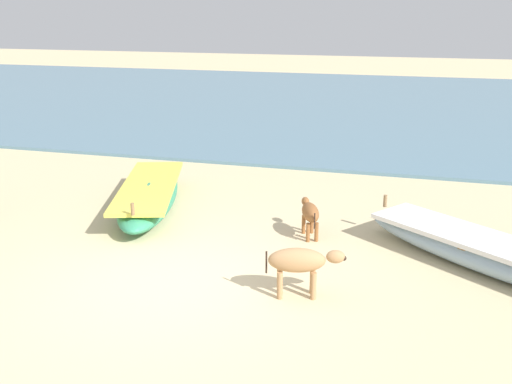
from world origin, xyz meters
TOP-DOWN VIEW (x-y plane):
  - ground at (0.00, 0.00)m, footprint 80.00×80.00m
  - sea_water at (0.00, 16.18)m, footprint 60.00×20.00m
  - fishing_boat_0 at (4.24, 1.54)m, footprint 4.12×3.31m
  - fishing_boat_5 at (-1.71, 2.75)m, footprint 2.04×3.84m
  - calf_near_tan at (1.70, 0.07)m, footprint 1.02×0.47m
  - calf_far_brown at (1.44, 2.17)m, footprint 0.49×0.85m

SIDE VIEW (x-z plane):
  - ground at x=0.00m, z-range 0.00..0.00m
  - sea_water at x=0.00m, z-range 0.00..0.08m
  - fishing_boat_0 at x=4.24m, z-range -0.08..0.57m
  - fishing_boat_5 at x=-1.71m, z-range -0.08..0.60m
  - calf_far_brown at x=1.44m, z-range 0.13..0.70m
  - calf_near_tan at x=1.70m, z-range 0.15..0.82m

